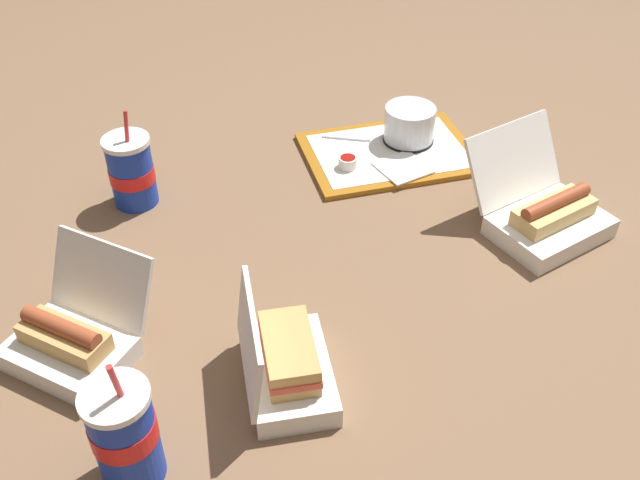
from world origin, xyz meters
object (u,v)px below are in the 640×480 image
at_px(plastic_fork, 346,138).
at_px(soda_cup_front, 131,171).
at_px(food_tray, 389,153).
at_px(cake_container, 409,125).
at_px(clamshell_hotdog_front, 546,214).
at_px(clamshell_sandwich_left, 285,363).
at_px(clamshell_hotdog_center, 72,340).
at_px(ketchup_cup, 348,162).
at_px(soda_cup_right, 125,434).

bearing_deg(plastic_fork, soda_cup_front, -143.06).
bearing_deg(food_tray, cake_container, 21.43).
height_order(plastic_fork, clamshell_hotdog_front, clamshell_hotdog_front).
distance_m(food_tray, clamshell_hotdog_front, 0.39).
bearing_deg(clamshell_sandwich_left, clamshell_hotdog_center, 148.54).
distance_m(cake_container, clamshell_hotdog_center, 0.86).
bearing_deg(clamshell_sandwich_left, food_tray, 49.34).
xyz_separation_m(ketchup_cup, soda_cup_right, (-0.57, -0.55, 0.06)).
relative_size(cake_container, soda_cup_front, 0.55).
relative_size(ketchup_cup, clamshell_sandwich_left, 0.18).
bearing_deg(food_tray, ketchup_cup, -168.12).
distance_m(plastic_fork, soda_cup_front, 0.49).
xyz_separation_m(plastic_fork, clamshell_hotdog_front, (0.22, -0.44, 0.02)).
relative_size(food_tray, soda_cup_front, 1.92).
bearing_deg(plastic_fork, clamshell_hotdog_front, -31.23).
bearing_deg(plastic_fork, cake_container, 6.79).
relative_size(clamshell_sandwich_left, soda_cup_front, 1.05).
bearing_deg(clamshell_hotdog_center, cake_container, 24.52).
height_order(cake_container, clamshell_hotdog_front, clamshell_hotdog_front).
bearing_deg(clamshell_hotdog_front, soda_cup_front, 150.25).
distance_m(ketchup_cup, clamshell_hotdog_center, 0.69).
distance_m(clamshell_sandwich_left, soda_cup_front, 0.57).
relative_size(cake_container, plastic_fork, 1.04).
bearing_deg(ketchup_cup, plastic_fork, 66.81).
xyz_separation_m(clamshell_hotdog_front, soda_cup_front, (-0.70, 0.40, 0.03)).
bearing_deg(clamshell_sandwich_left, soda_cup_front, 101.59).
height_order(ketchup_cup, plastic_fork, ketchup_cup).
distance_m(clamshell_hotdog_front, soda_cup_right, 0.86).
bearing_deg(food_tray, plastic_fork, 128.81).
height_order(clamshell_sandwich_left, soda_cup_front, soda_cup_front).
height_order(food_tray, clamshell_hotdog_center, clamshell_hotdog_center).
height_order(food_tray, ketchup_cup, ketchup_cup).
height_order(plastic_fork, soda_cup_right, soda_cup_right).
bearing_deg(clamshell_hotdog_front, clamshell_sandwich_left, -165.21).
distance_m(clamshell_sandwich_left, soda_cup_right, 0.26).
xyz_separation_m(ketchup_cup, clamshell_sandwich_left, (-0.33, -0.49, 0.02)).
relative_size(cake_container, clamshell_hotdog_center, 0.43).
height_order(ketchup_cup, clamshell_sandwich_left, clamshell_sandwich_left).
relative_size(clamshell_hotdog_center, soda_cup_right, 1.17).
bearing_deg(cake_container, soda_cup_right, -141.02).
height_order(food_tray, cake_container, cake_container).
bearing_deg(ketchup_cup, clamshell_hotdog_front, -51.63).
bearing_deg(cake_container, clamshell_hotdog_center, -155.48).
bearing_deg(ketchup_cup, clamshell_sandwich_left, -123.77).
xyz_separation_m(plastic_fork, clamshell_sandwich_left, (-0.37, -0.59, 0.03)).
xyz_separation_m(food_tray, clamshell_sandwich_left, (-0.44, -0.51, 0.04)).
height_order(cake_container, ketchup_cup, cake_container).
xyz_separation_m(soda_cup_front, soda_cup_right, (-0.13, -0.62, 0.01)).
bearing_deg(plastic_fork, food_tray, -18.68).
distance_m(ketchup_cup, soda_cup_front, 0.45).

